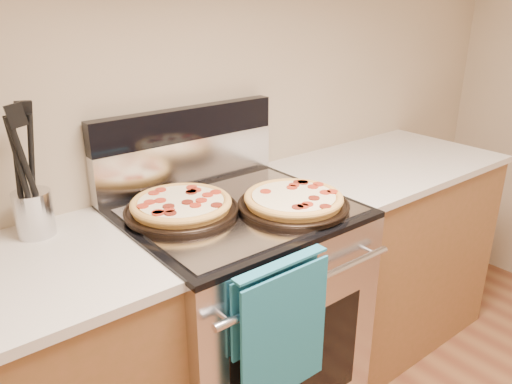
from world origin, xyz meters
TOP-DOWN VIEW (x-y plane):
  - wall_back at (0.00, 2.00)m, footprint 4.00×0.00m
  - range_body at (0.00, 1.65)m, footprint 0.76×0.68m
  - oven_window at (0.00, 1.31)m, footprint 0.56×0.01m
  - cooktop at (0.00, 1.65)m, footprint 0.76×0.68m
  - backsplash_lower at (0.00, 1.96)m, footprint 0.76×0.06m
  - backsplash_upper at (0.00, 1.96)m, footprint 0.76×0.06m
  - oven_handle at (0.00, 1.27)m, footprint 0.70×0.03m
  - dish_towel at (-0.12, 1.27)m, footprint 0.32×0.05m
  - foil_sheet at (0.00, 1.62)m, footprint 0.70×0.55m
  - cabinet_right at (0.88, 1.68)m, footprint 1.00×0.62m
  - countertop_right at (0.88, 1.68)m, footprint 1.02×0.64m
  - pepperoni_pizza_back at (-0.18, 1.72)m, footprint 0.50×0.50m
  - pepperoni_pizza_front at (0.15, 1.52)m, footprint 0.46×0.46m
  - utensil_crock at (-0.59, 1.89)m, footprint 0.14×0.14m

SIDE VIEW (x-z plane):
  - cabinet_right at x=0.88m, z-range 0.00..0.88m
  - range_body at x=0.00m, z-range 0.00..0.90m
  - oven_window at x=0.00m, z-range 0.25..0.65m
  - dish_towel at x=-0.12m, z-range 0.49..0.91m
  - oven_handle at x=0.00m, z-range 0.79..0.81m
  - countertop_right at x=0.88m, z-range 0.88..0.91m
  - cooktop at x=0.00m, z-range 0.90..0.92m
  - foil_sheet at x=0.00m, z-range 0.92..0.93m
  - pepperoni_pizza_back at x=-0.18m, z-range 0.93..0.98m
  - pepperoni_pizza_front at x=0.15m, z-range 0.93..0.98m
  - utensil_crock at x=-0.59m, z-range 0.91..1.05m
  - backsplash_lower at x=0.00m, z-range 0.92..1.10m
  - backsplash_upper at x=0.00m, z-range 1.10..1.22m
  - wall_back at x=0.00m, z-range -0.65..3.35m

